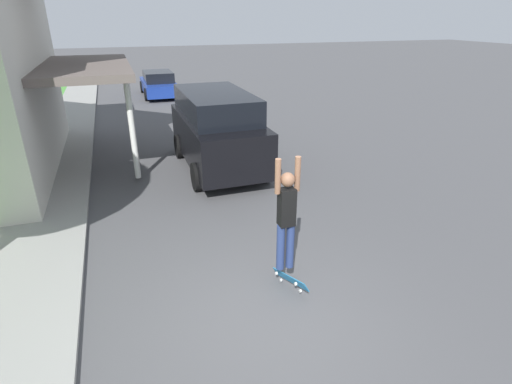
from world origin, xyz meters
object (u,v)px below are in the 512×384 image
at_px(skateboarder, 286,214).
at_px(skateboard, 290,280).
at_px(suv_parked, 217,129).
at_px(car_down_street, 159,84).

relative_size(skateboarder, skateboard, 2.52).
bearing_deg(skateboard, skateboarder, 126.51).
distance_m(suv_parked, skateboard, 6.22).
bearing_deg(suv_parked, skateboarder, -93.94).
xyz_separation_m(car_down_street, skateboarder, (-0.20, -18.73, 0.74)).
distance_m(car_down_street, skateboarder, 18.74).
xyz_separation_m(suv_parked, skateboarder, (-0.42, -6.04, 0.21)).
height_order(suv_parked, skateboard, suv_parked).
distance_m(suv_parked, car_down_street, 12.70).
height_order(car_down_street, skateboarder, skateboarder).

